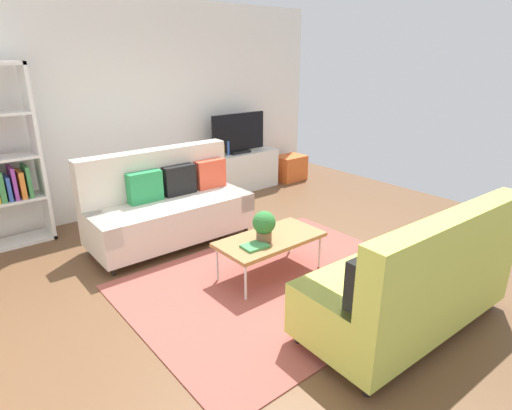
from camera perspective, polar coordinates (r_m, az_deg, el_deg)
The scene contains 15 objects.
ground_plane at distance 4.45m, azimuth 0.77°, elevation -9.39°, with size 7.68×7.68×0.00m, color brown.
wall_far at distance 6.33m, azimuth -16.13°, elevation 12.54°, with size 6.40×0.12×2.90m, color white.
area_rug at distance 4.30m, azimuth 3.16°, elevation -10.49°, with size 2.90×2.20×0.01m, color #9E4C42.
couch_beige at distance 5.16m, azimuth -11.83°, elevation -0.10°, with size 1.91×0.85×1.10m.
couch_green at distance 3.67m, azimuth 20.49°, elevation -9.78°, with size 1.93×0.90×1.10m.
coffee_table at distance 4.28m, azimuth 1.94°, elevation -4.77°, with size 1.10×0.56×0.42m.
tv_console at distance 7.03m, azimuth -2.41°, elevation 4.56°, with size 1.40×0.44×0.64m, color silver.
tv at distance 6.87m, azimuth -2.39°, elevation 9.62°, with size 1.00×0.20×0.64m.
storage_trunk at distance 7.67m, azimuth 4.64°, elevation 5.06°, with size 0.52×0.40×0.44m, color orange.
potted_plant at distance 4.12m, azimuth 1.10°, elevation -2.72°, with size 0.23×0.23×0.32m.
table_book_0 at distance 4.06m, azimuth -0.18°, elevation -5.59°, with size 0.24×0.18×0.03m, color #3F8C4C.
vase_0 at distance 6.65m, azimuth -6.74°, elevation 7.07°, with size 0.10×0.10×0.15m, color #B24C4C.
bottle_0 at distance 6.67m, azimuth -5.17°, elevation 7.15°, with size 0.04×0.04×0.15m, color #262626.
bottle_1 at distance 6.71m, azimuth -4.51°, elevation 7.41°, with size 0.05×0.05×0.18m, color gold.
bottle_2 at distance 6.77m, azimuth -3.80°, elevation 7.71°, with size 0.04×0.04×0.23m, color #3359B2.
Camera 1 is at (-2.51, -2.96, 2.18)m, focal length 29.49 mm.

